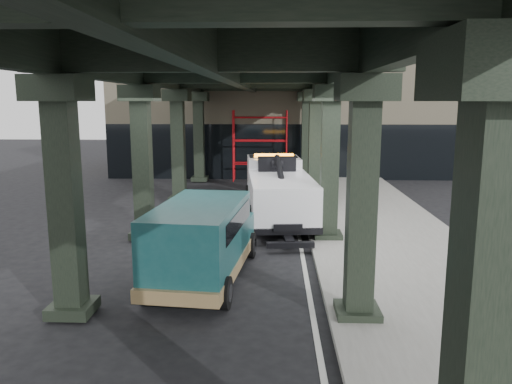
# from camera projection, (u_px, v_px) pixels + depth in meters

# --- Properties ---
(ground) EXTENTS (90.00, 90.00, 0.00)m
(ground) POSITION_uv_depth(u_px,v_px,m) (244.00, 259.00, 14.41)
(ground) COLOR black
(ground) RESTS_ON ground
(sidewalk) EXTENTS (5.00, 40.00, 0.15)m
(sidewalk) POSITION_uv_depth(u_px,v_px,m) (386.00, 240.00, 16.19)
(sidewalk) COLOR gray
(sidewalk) RESTS_ON ground
(lane_stripe) EXTENTS (0.12, 38.00, 0.01)m
(lane_stripe) POSITION_uv_depth(u_px,v_px,m) (300.00, 241.00, 16.31)
(lane_stripe) COLOR silver
(lane_stripe) RESTS_ON ground
(viaduct) EXTENTS (7.40, 32.00, 6.40)m
(viaduct) POSITION_uv_depth(u_px,v_px,m) (235.00, 70.00, 15.41)
(viaduct) COLOR black
(viaduct) RESTS_ON ground
(building) EXTENTS (22.00, 10.00, 8.00)m
(building) POSITION_uv_depth(u_px,v_px,m) (292.00, 109.00, 33.27)
(building) COLOR #C6B793
(building) RESTS_ON ground
(scaffolding) EXTENTS (3.08, 0.88, 4.00)m
(scaffolding) POSITION_uv_depth(u_px,v_px,m) (260.00, 144.00, 28.43)
(scaffolding) COLOR red
(scaffolding) RESTS_ON ground
(tow_truck) EXTENTS (2.77, 7.77, 2.50)m
(tow_truck) POSITION_uv_depth(u_px,v_px,m) (277.00, 188.00, 19.10)
(tow_truck) COLOR black
(tow_truck) RESTS_ON ground
(towed_van) EXTENTS (2.47, 5.22, 2.05)m
(towed_van) POSITION_uv_depth(u_px,v_px,m) (203.00, 239.00, 12.46)
(towed_van) COLOR #134346
(towed_van) RESTS_ON ground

